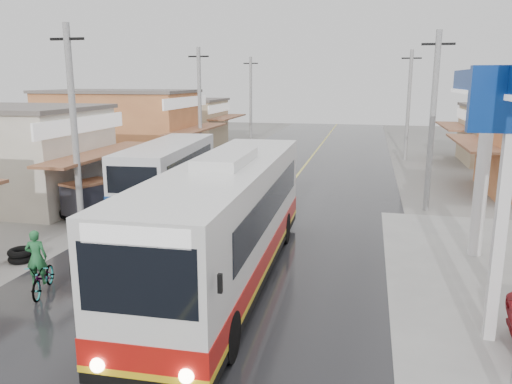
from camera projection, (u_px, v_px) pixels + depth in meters
ground at (146, 372)px, 10.31m from camera, size 120.00×120.00×0.00m
road at (277, 202)px, 24.58m from camera, size 12.00×90.00×0.02m
centre_line at (277, 202)px, 24.58m from camera, size 0.15×90.00×0.01m
shopfronts_left at (75, 179)px, 30.23m from camera, size 11.00×44.00×5.20m
utility_poles_left at (153, 191)px, 27.04m from camera, size 1.60×50.00×8.00m
utility_poles_right at (425, 210)px, 23.08m from camera, size 1.60×36.00×8.00m
coach_bus at (228, 221)px, 14.65m from camera, size 2.97×12.36×3.84m
second_bus at (168, 172)px, 23.74m from camera, size 3.07×9.05×2.95m
cyclist at (42, 272)px, 13.97m from camera, size 1.15×1.88×1.91m
tricycle_near at (89, 198)px, 21.40m from camera, size 2.10×2.54×1.66m
tyre_stack at (21, 255)px, 16.55m from camera, size 0.86×0.86×0.44m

